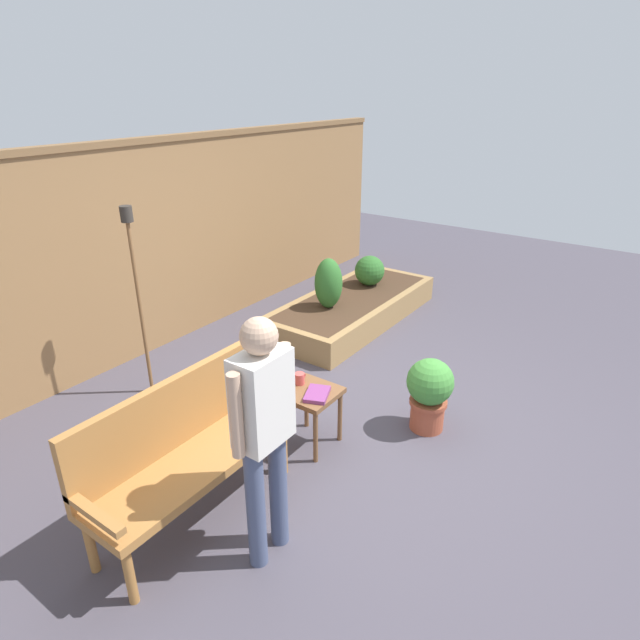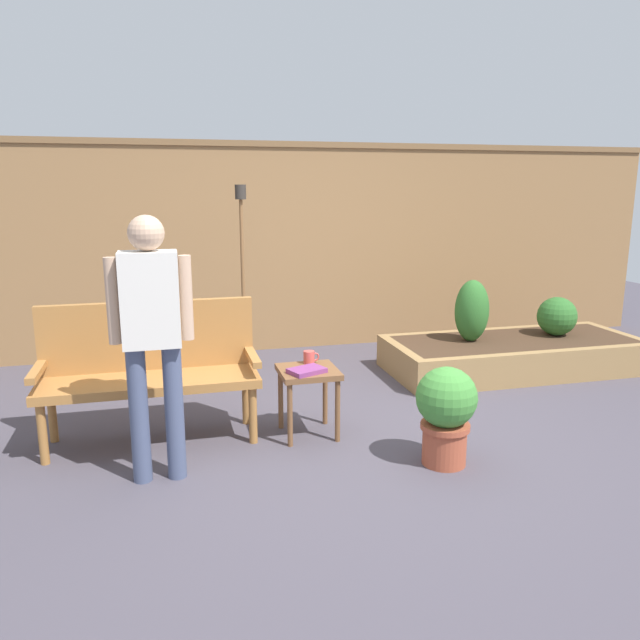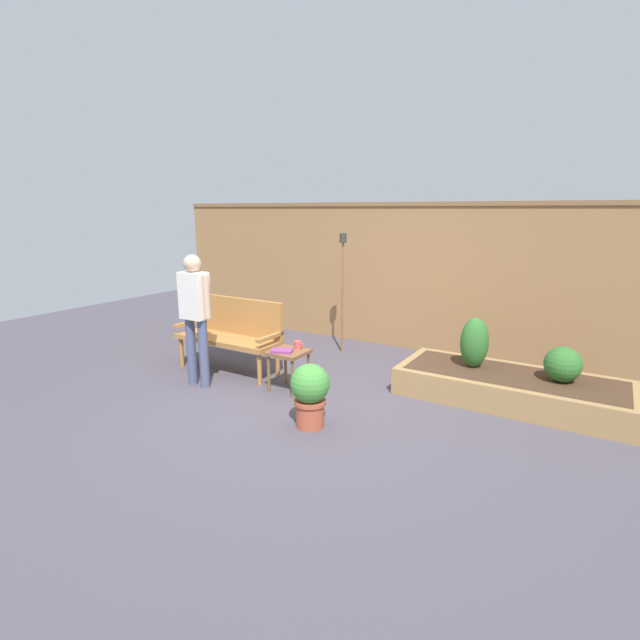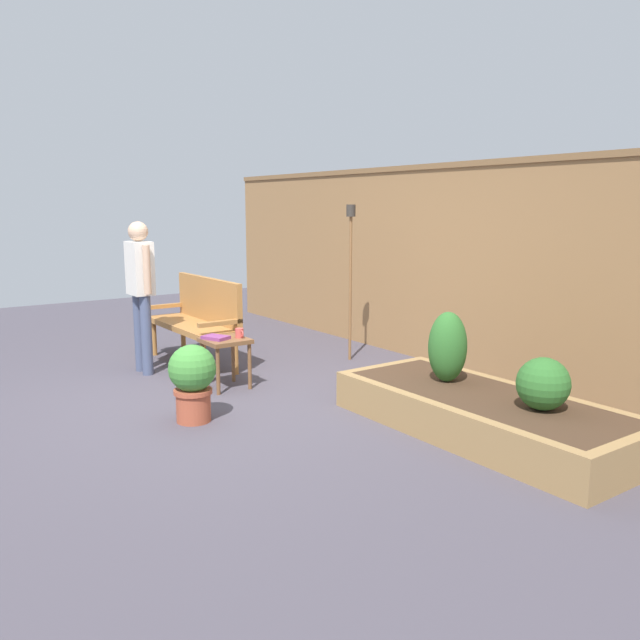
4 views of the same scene
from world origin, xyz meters
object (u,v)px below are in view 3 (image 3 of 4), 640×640
at_px(shrub_near_bench, 474,342).
at_px(tiki_torch, 343,272).
at_px(side_table, 289,358).
at_px(garden_bench, 232,329).
at_px(person_by_bench, 195,309).
at_px(shrub_far_corner, 563,364).
at_px(potted_boxwood, 310,392).
at_px(cup_on_table, 298,345).
at_px(book_on_table, 282,351).

relative_size(shrub_near_bench, tiki_torch, 0.33).
bearing_deg(side_table, garden_bench, 167.68).
bearing_deg(garden_bench, tiki_torch, 59.98).
bearing_deg(person_by_bench, shrub_far_corner, 21.96).
relative_size(garden_bench, shrub_far_corner, 3.86).
xyz_separation_m(potted_boxwood, shrub_near_bench, (1.09, 1.74, 0.23)).
xyz_separation_m(side_table, cup_on_table, (0.04, 0.13, 0.13)).
bearing_deg(book_on_table, cup_on_table, 49.49).
bearing_deg(book_on_table, shrub_near_bench, 9.84).
bearing_deg(side_table, cup_on_table, 72.83).
distance_m(shrub_near_bench, tiki_torch, 2.20).
bearing_deg(book_on_table, garden_bench, 140.59).
height_order(book_on_table, shrub_near_bench, shrub_near_bench).
height_order(shrub_far_corner, person_by_bench, person_by_bench).
bearing_deg(tiki_torch, potted_boxwood, -67.93).
bearing_deg(potted_boxwood, book_on_table, 142.32).
distance_m(garden_bench, shrub_far_corner, 3.87).
xyz_separation_m(side_table, potted_boxwood, (0.72, -0.66, -0.04)).
xyz_separation_m(book_on_table, tiki_torch, (-0.20, 1.75, 0.69)).
bearing_deg(shrub_far_corner, cup_on_table, -160.59).
relative_size(garden_bench, book_on_table, 6.12).
bearing_deg(person_by_bench, garden_bench, 93.81).
distance_m(book_on_table, shrub_far_corner, 2.99).
xyz_separation_m(potted_boxwood, tiki_torch, (-0.95, 2.33, 0.83)).
distance_m(shrub_far_corner, person_by_bench, 4.05).
xyz_separation_m(book_on_table, shrub_far_corner, (2.75, 1.16, -0.01)).
height_order(cup_on_table, tiki_torch, tiki_torch).
xyz_separation_m(potted_boxwood, person_by_bench, (-1.73, 0.23, 0.58)).
distance_m(potted_boxwood, shrub_far_corner, 2.66).
bearing_deg(cup_on_table, person_by_bench, -151.97).
height_order(garden_bench, tiki_torch, tiki_torch).
relative_size(cup_on_table, tiki_torch, 0.07).
relative_size(garden_bench, potted_boxwood, 2.29).
bearing_deg(tiki_torch, garden_bench, -120.02).
distance_m(garden_bench, side_table, 1.09).
xyz_separation_m(garden_bench, shrub_near_bench, (2.87, 0.85, 0.04)).
bearing_deg(tiki_torch, cup_on_table, -80.18).
bearing_deg(potted_boxwood, cup_on_table, 130.50).
bearing_deg(tiki_torch, person_by_bench, -110.57).
height_order(shrub_near_bench, person_by_bench, person_by_bench).
bearing_deg(garden_bench, book_on_table, -17.02).
bearing_deg(book_on_table, potted_boxwood, -60.08).
distance_m(garden_bench, potted_boxwood, 2.00).
bearing_deg(potted_boxwood, shrub_near_bench, 57.90).
bearing_deg(book_on_table, shrub_far_corner, 0.48).
relative_size(side_table, cup_on_table, 4.16).
xyz_separation_m(book_on_table, person_by_bench, (-0.98, -0.34, 0.44)).
relative_size(shrub_near_bench, person_by_bench, 0.37).
bearing_deg(person_by_bench, tiki_torch, 69.43).
height_order(side_table, tiki_torch, tiki_torch).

